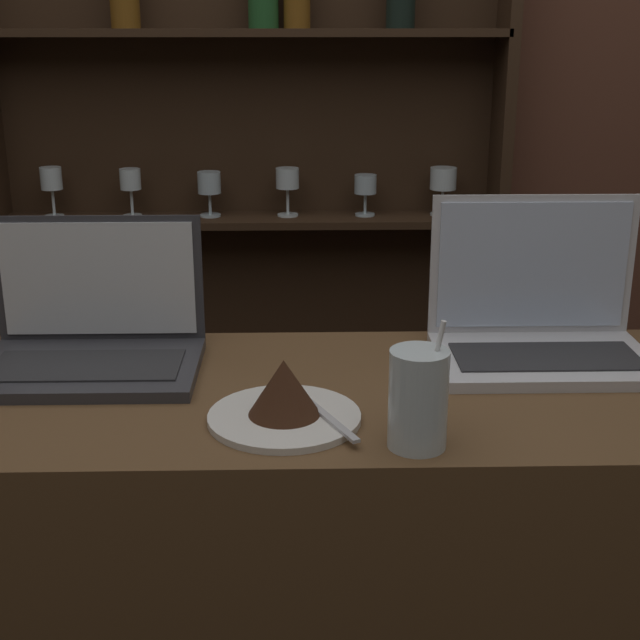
{
  "coord_description": "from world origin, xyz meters",
  "views": [
    {
      "loc": [
        0.02,
        -0.98,
        1.59
      ],
      "look_at": [
        0.05,
        0.28,
        1.17
      ],
      "focal_mm": 50.0,
      "sensor_mm": 36.0,
      "label": 1
    }
  ],
  "objects_px": {
    "laptop_near": "(92,337)",
    "laptop_far": "(539,323)",
    "water_glass": "(418,399)",
    "cake_plate": "(284,398)"
  },
  "relations": [
    {
      "from": "laptop_near",
      "to": "cake_plate",
      "type": "relative_size",
      "value": 1.61
    },
    {
      "from": "laptop_near",
      "to": "laptop_far",
      "type": "height_order",
      "value": "laptop_far"
    },
    {
      "from": "laptop_near",
      "to": "cake_plate",
      "type": "height_order",
      "value": "laptop_near"
    },
    {
      "from": "laptop_far",
      "to": "water_glass",
      "type": "xyz_separation_m",
      "value": [
        -0.24,
        -0.32,
        0.01
      ]
    },
    {
      "from": "laptop_far",
      "to": "cake_plate",
      "type": "xyz_separation_m",
      "value": [
        -0.41,
        -0.24,
        -0.02
      ]
    },
    {
      "from": "laptop_near",
      "to": "water_glass",
      "type": "relative_size",
      "value": 1.99
    },
    {
      "from": "laptop_near",
      "to": "cake_plate",
      "type": "distance_m",
      "value": 0.38
    },
    {
      "from": "cake_plate",
      "to": "water_glass",
      "type": "relative_size",
      "value": 1.24
    },
    {
      "from": "laptop_far",
      "to": "laptop_near",
      "type": "bearing_deg",
      "value": -178.12
    },
    {
      "from": "laptop_near",
      "to": "water_glass",
      "type": "distance_m",
      "value": 0.57
    }
  ]
}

